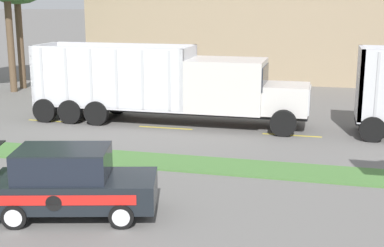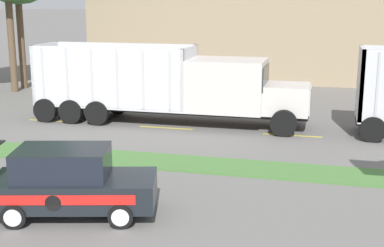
# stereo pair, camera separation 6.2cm
# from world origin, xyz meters

# --- Properties ---
(grass_verge) EXTENTS (120.00, 1.76, 0.06)m
(grass_verge) POSITION_xyz_m (0.00, 10.18, 0.03)
(grass_verge) COLOR #477538
(grass_verge) RESTS_ON ground_plane
(centre_line_3) EXTENTS (2.40, 0.14, 0.01)m
(centre_line_3) POSITION_xyz_m (-8.51, 15.06, 0.00)
(centre_line_3) COLOR yellow
(centre_line_3) RESTS_ON ground_plane
(centre_line_4) EXTENTS (2.40, 0.14, 0.01)m
(centre_line_4) POSITION_xyz_m (-3.11, 15.06, 0.00)
(centre_line_4) COLOR yellow
(centre_line_4) RESTS_ON ground_plane
(centre_line_5) EXTENTS (2.40, 0.14, 0.01)m
(centre_line_5) POSITION_xyz_m (2.29, 15.06, 0.00)
(centre_line_5) COLOR yellow
(centre_line_5) RESTS_ON ground_plane
(dump_truck_mid) EXTENTS (12.27, 2.78, 3.43)m
(dump_truck_mid) POSITION_xyz_m (-2.19, 16.07, 1.58)
(dump_truck_mid) COLOR black
(dump_truck_mid) RESTS_ON ground_plane
(rally_car) EXTENTS (4.46, 2.73, 1.81)m
(rally_car) POSITION_xyz_m (-2.66, 5.25, 0.89)
(rally_car) COLOR black
(rally_car) RESTS_ON ground_plane
(store_building_backdrop) EXTENTS (27.91, 12.10, 6.63)m
(store_building_backdrop) POSITION_xyz_m (1.04, 34.26, 3.32)
(store_building_backdrop) COLOR #9E896B
(store_building_backdrop) RESTS_ON ground_plane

